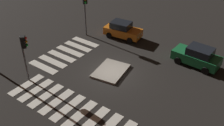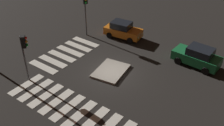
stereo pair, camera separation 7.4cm
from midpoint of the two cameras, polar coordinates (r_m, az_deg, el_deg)
ground_plane at (r=22.90m, az=-0.09°, el=-2.10°), size 80.00×80.00×0.00m
traffic_island at (r=22.97m, az=-0.36°, el=-1.71°), size 3.50×2.83×0.18m
car_orange at (r=28.22m, az=2.19°, el=7.08°), size 2.23×4.10×1.72m
car_green at (r=24.63m, az=17.70°, el=1.38°), size 2.13×4.25×1.81m
traffic_light_south at (r=27.67m, az=-5.89°, el=12.29°), size 0.54×0.53×4.57m
traffic_light_east at (r=21.48m, az=-18.40°, el=3.15°), size 0.54×0.54×4.05m
crosswalk_near at (r=25.97m, az=-9.94°, el=2.01°), size 6.45×3.20×0.02m
crosswalk_side at (r=19.72m, az=-9.50°, el=-9.43°), size 3.20×9.90×0.02m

